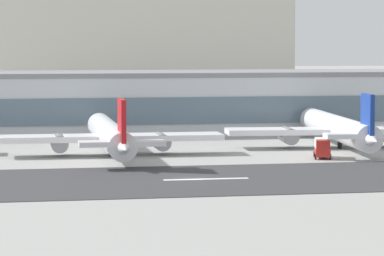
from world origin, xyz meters
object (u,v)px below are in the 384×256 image
(distant_hotel_block, at_px, (123,34))
(airliner_red_tail_gate_1, at_px, (111,136))
(airliner_navy_tail_gate_2, at_px, (340,129))
(service_box_truck_0, at_px, (322,147))
(terminal_building, at_px, (189,102))

(distant_hotel_block, bearing_deg, airliner_red_tail_gate_1, -97.33)
(distant_hotel_block, relative_size, airliner_navy_tail_gate_2, 1.99)
(airliner_navy_tail_gate_2, bearing_deg, service_box_truck_0, 156.94)
(terminal_building, height_order, airliner_red_tail_gate_1, terminal_building)
(airliner_red_tail_gate_1, distance_m, airliner_navy_tail_gate_2, 42.39)
(terminal_building, bearing_deg, airliner_navy_tail_gate_2, -62.29)
(terminal_building, distance_m, airliner_navy_tail_gate_2, 44.47)
(terminal_building, height_order, airliner_navy_tail_gate_2, terminal_building)
(distant_hotel_block, xyz_separation_m, service_box_truck_0, (14.28, -163.13, -20.19))
(terminal_building, xyz_separation_m, airliner_navy_tail_gate_2, (20.63, -39.28, -3.06))
(airliner_navy_tail_gate_2, relative_size, service_box_truck_0, 8.04)
(airliner_navy_tail_gate_2, xyz_separation_m, service_box_truck_0, (-8.01, -15.03, -1.64))
(airliner_red_tail_gate_1, bearing_deg, distant_hotel_block, -6.64)
(airliner_navy_tail_gate_2, height_order, service_box_truck_0, airliner_navy_tail_gate_2)
(distant_hotel_block, distance_m, service_box_truck_0, 165.00)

